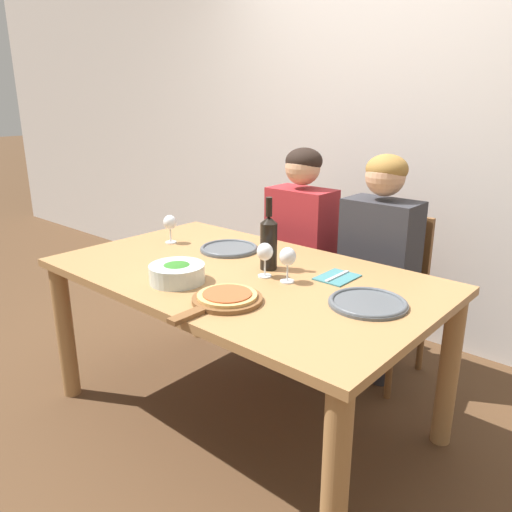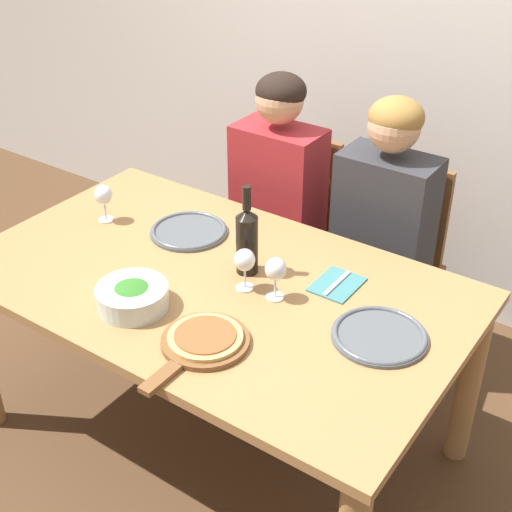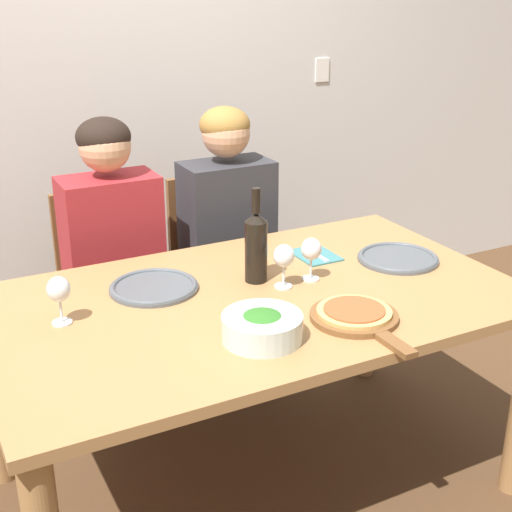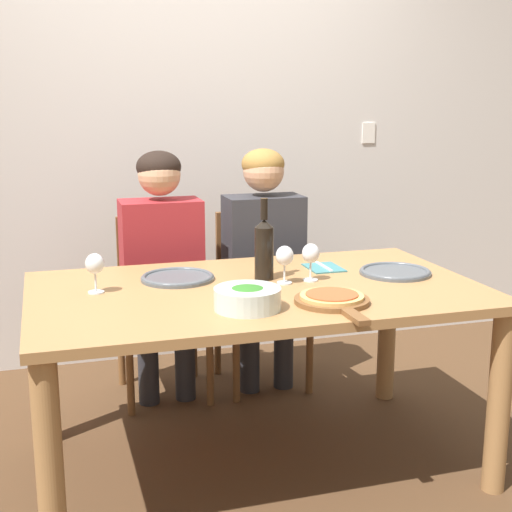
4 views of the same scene
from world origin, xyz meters
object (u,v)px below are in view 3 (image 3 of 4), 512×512
at_px(person_woman, 113,240).
at_px(fork_on_napkin, 315,255).
at_px(wine_glass_left, 59,291).
at_px(wine_glass_centre, 284,258).
at_px(wine_bottle, 256,245).
at_px(wine_glass_right, 311,251).
at_px(chair_right, 219,267).
at_px(dinner_plate_left, 154,287).
at_px(chair_left, 110,288).
at_px(person_man, 229,221).
at_px(broccoli_bowl, 262,327).
at_px(dinner_plate_right, 398,258).
at_px(pizza_on_board, 356,316).

relative_size(person_woman, fork_on_napkin, 6.74).
distance_m(wine_glass_left, wine_glass_centre, 0.72).
distance_m(wine_bottle, wine_glass_right, 0.19).
bearing_deg(chair_right, wine_bottle, -105.19).
height_order(chair_right, person_woman, person_woman).
distance_m(wine_bottle, dinner_plate_left, 0.37).
bearing_deg(person_woman, chair_left, 90.00).
bearing_deg(chair_right, wine_glass_right, -92.47).
height_order(person_woman, wine_glass_left, person_woman).
xyz_separation_m(person_man, dinner_plate_left, (-0.54, -0.56, 0.02)).
bearing_deg(wine_bottle, person_woman, 115.32).
xyz_separation_m(chair_left, wine_glass_right, (0.47, -0.83, 0.37)).
bearing_deg(broccoli_bowl, chair_right, 71.33).
height_order(chair_right, wine_bottle, wine_bottle).
xyz_separation_m(dinner_plate_left, dinner_plate_right, (0.88, -0.16, 0.00)).
bearing_deg(dinner_plate_left, person_woman, 86.99).
relative_size(wine_glass_right, wine_glass_centre, 1.00).
bearing_deg(wine_bottle, fork_on_napkin, 18.54).
distance_m(dinner_plate_left, wine_glass_centre, 0.44).
xyz_separation_m(chair_left, broccoli_bowl, (0.13, -1.14, 0.30)).
bearing_deg(dinner_plate_right, wine_bottle, 172.13).
bearing_deg(wine_glass_right, wine_glass_centre, -174.01).
height_order(chair_left, wine_glass_centre, wine_glass_centre).
distance_m(person_man, fork_on_napkin, 0.55).
xyz_separation_m(person_man, wine_glass_centre, (-0.15, -0.74, 0.12)).
xyz_separation_m(chair_left, wine_glass_centre, (0.36, -0.84, 0.37)).
bearing_deg(person_woman, dinner_plate_right, -40.28).
height_order(person_woman, wine_glass_right, person_woman).
xyz_separation_m(chair_left, person_man, (0.51, -0.11, 0.25)).
distance_m(chair_right, wine_glass_right, 0.91).
distance_m(chair_right, dinner_plate_right, 0.94).
bearing_deg(wine_glass_left, person_man, 37.41).
distance_m(broccoli_bowl, dinner_plate_left, 0.50).
distance_m(chair_left, person_woman, 0.27).
height_order(broccoli_bowl, dinner_plate_right, broccoli_bowl).
xyz_separation_m(dinner_plate_left, fork_on_napkin, (0.63, 0.01, -0.01)).
relative_size(wine_bottle, pizza_on_board, 0.80).
bearing_deg(pizza_on_board, dinner_plate_left, 133.02).
bearing_deg(pizza_on_board, person_woman, 112.39).
bearing_deg(dinner_plate_right, fork_on_napkin, 144.39).
relative_size(wine_bottle, dinner_plate_left, 1.11).
relative_size(person_woman, wine_bottle, 3.71).
bearing_deg(wine_glass_right, wine_glass_left, 175.79).
distance_m(chair_right, pizza_on_board, 1.20).
xyz_separation_m(wine_bottle, wine_glass_right, (0.17, -0.08, -0.02)).
xyz_separation_m(wine_glass_left, fork_on_napkin, (0.96, 0.12, -0.10)).
relative_size(wine_bottle, wine_glass_left, 2.16).
relative_size(chair_left, pizza_on_board, 2.15).
bearing_deg(chair_right, dinner_plate_right, -67.67).
height_order(person_woman, fork_on_napkin, person_woman).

